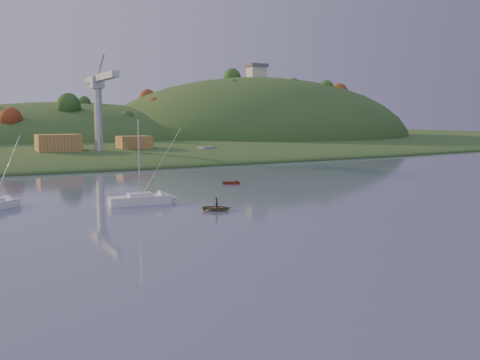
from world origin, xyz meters
TOP-DOWN VIEW (x-y plane):
  - far_shore at (0.00, 230.00)m, footprint 620.00×220.00m
  - shore_slope at (0.00, 165.00)m, footprint 640.00×150.00m
  - hill_center at (10.00, 210.00)m, footprint 140.00×120.00m
  - hill_right at (95.00, 195.00)m, footprint 150.00×130.00m
  - hilltop_house at (95.00, 195.00)m, footprint 9.00×7.00m
  - hillside_trees at (0.00, 185.00)m, footprint 280.00×50.00m
  - wharf at (5.00, 122.00)m, footprint 42.00×16.00m
  - shed_west at (-8.00, 123.00)m, footprint 11.00×8.00m
  - shed_east at (13.00, 124.00)m, footprint 9.00×7.00m
  - dock_crane at (2.00, 118.39)m, footprint 3.20×28.00m
  - sailboat_far at (-11.16, 45.14)m, footprint 8.42×2.99m
  - canoe at (-4.14, 35.73)m, footprint 4.40×4.13m
  - paddler at (-4.14, 35.73)m, footprint 0.58×0.63m
  - red_tender at (10.47, 58.60)m, footprint 3.34×2.48m
  - work_vessel at (32.89, 118.00)m, footprint 13.13×8.48m
  - buoy_2 at (-8.13, 50.09)m, footprint 0.50×0.50m

SIDE VIEW (x-z plane):
  - far_shore at x=0.00m, z-range -0.75..0.75m
  - shore_slope at x=0.00m, z-range -3.50..3.50m
  - hill_center at x=10.00m, z-range -18.00..18.00m
  - hill_right at x=95.00m, z-range -30.00..30.00m
  - hillside_trees at x=0.00m, z-range -16.00..16.00m
  - red_tender at x=10.47m, z-range -0.32..0.77m
  - buoy_2 at x=-8.13m, z-range 0.00..0.50m
  - canoe at x=-4.14m, z-range 0.00..0.74m
  - paddler at x=-4.14m, z-range 0.00..1.44m
  - sailboat_far at x=-11.16m, z-range -5.00..6.49m
  - work_vessel at x=32.89m, z-range -0.46..2.72m
  - wharf at x=5.00m, z-range 0.00..2.40m
  - shed_east at x=13.00m, z-range 2.40..6.40m
  - shed_west at x=-8.00m, z-range 2.40..7.20m
  - dock_crane at x=2.00m, z-range 7.02..27.32m
  - hilltop_house at x=95.00m, z-range 30.18..36.63m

